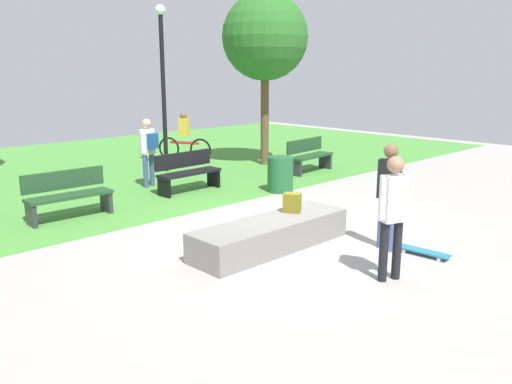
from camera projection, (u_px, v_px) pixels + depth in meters
name	position (u px, v px, depth m)	size (l,w,h in m)	color
ground_plane	(284.00, 232.00, 9.17)	(28.00, 28.00, 0.00)	#9E9993
grass_lawn	(77.00, 170.00, 14.82)	(26.60, 11.89, 0.01)	#478C38
concrete_ledge	(271.00, 234.00, 8.30)	(2.84, 0.82, 0.46)	gray
backpack_on_ledge	(292.00, 203.00, 8.68)	(0.28, 0.20, 0.32)	olive
skater_performing_trick	(393.00, 209.00, 6.87)	(0.41, 0.30, 1.70)	black
skater_watching	(389.00, 189.00, 8.08)	(0.26, 0.42, 1.68)	#3F5184
skateboard_by_ledge	(423.00, 251.00, 8.00)	(0.26, 0.81, 0.08)	teal
park_bench_near_lamppost	(188.00, 171.00, 12.14)	(1.62, 0.54, 0.91)	black
park_bench_by_oak	(68.00, 194.00, 9.92)	(1.61, 0.51, 0.91)	#1E4223
park_bench_center_lawn	(309.00, 155.00, 14.46)	(1.64, 0.63, 0.91)	#1E4223
tree_slender_maple	(265.00, 38.00, 14.91)	(2.47, 2.47, 4.93)	brown
lamp_post	(163.00, 73.00, 14.09)	(0.28, 0.28, 4.45)	black
trash_bin	(280.00, 174.00, 12.13)	(0.60, 0.60, 0.82)	#1E592D
pedestrian_with_backpack	(148.00, 147.00, 12.48)	(0.42, 0.40, 1.65)	#3F5184
cyclist_on_bicycle	(184.00, 140.00, 16.43)	(0.90, 1.64, 1.52)	black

